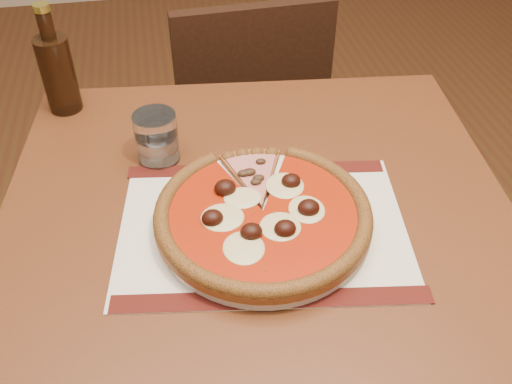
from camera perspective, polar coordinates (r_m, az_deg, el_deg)
table at (r=0.95m, az=0.22°, el=-6.76°), size 0.88×0.88×0.75m
chair_far at (r=1.60m, az=-0.98°, el=7.75°), size 0.41×0.41×0.83m
placemat at (r=0.86m, az=0.69°, el=-3.52°), size 0.47×0.36×0.00m
plate at (r=0.85m, az=0.70°, el=-3.04°), size 0.31×0.31×0.02m
pizza at (r=0.84m, az=0.71°, el=-2.08°), size 0.32×0.32×0.04m
ham_slice at (r=0.90m, az=0.05°, el=1.43°), size 0.10×0.14×0.02m
water_glass at (r=0.97m, az=-9.90°, el=5.40°), size 0.07×0.07×0.09m
bottle at (r=1.13m, az=-19.24°, el=11.39°), size 0.06×0.06×0.21m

